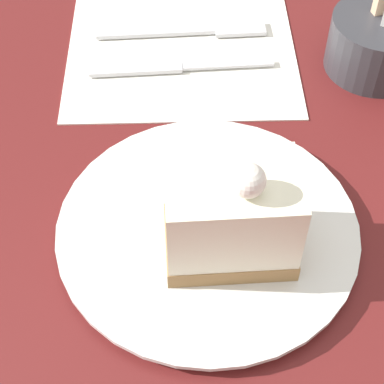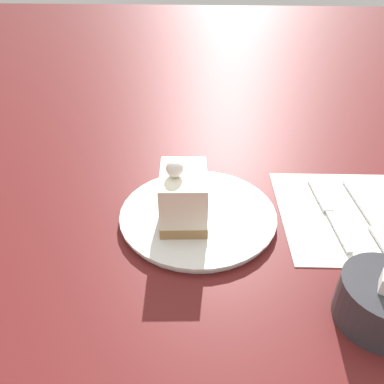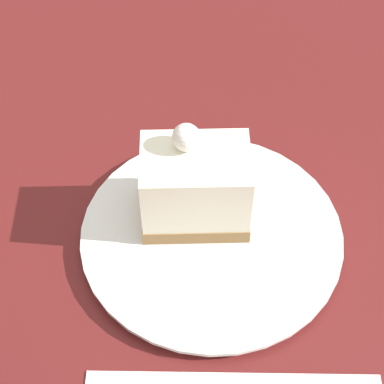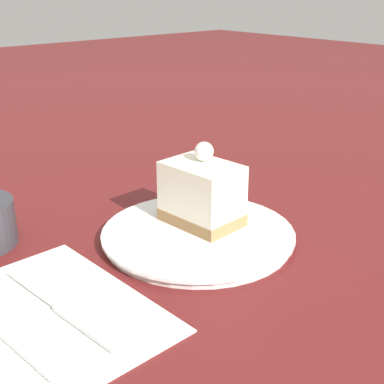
% 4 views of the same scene
% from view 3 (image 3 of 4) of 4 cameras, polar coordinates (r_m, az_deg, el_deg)
% --- Properties ---
extents(ground_plane, '(4.00, 4.00, 0.00)m').
position_cam_3_polar(ground_plane, '(0.56, 0.21, -4.26)').
color(ground_plane, '#5B1919').
extents(plate, '(0.22, 0.22, 0.01)m').
position_cam_3_polar(plate, '(0.56, 1.75, -3.56)').
color(plate, silver).
rests_on(plate, ground_plane).
extents(cake_slice, '(0.07, 0.09, 0.10)m').
position_cam_3_polar(cake_slice, '(0.53, 0.72, 0.53)').
color(cake_slice, '#9E7547').
rests_on(cake_slice, plate).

